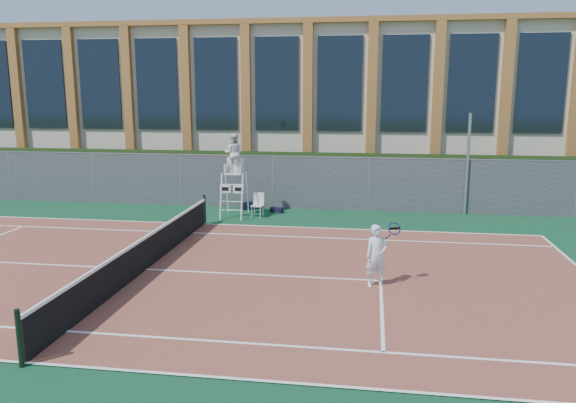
# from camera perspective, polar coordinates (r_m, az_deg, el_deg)

# --- Properties ---
(ground) EXTENTS (120.00, 120.00, 0.00)m
(ground) POSITION_cam_1_polar(r_m,az_deg,el_deg) (16.06, -14.25, -6.80)
(ground) COLOR #233814
(apron) EXTENTS (36.00, 20.00, 0.01)m
(apron) POSITION_cam_1_polar(r_m,az_deg,el_deg) (16.94, -12.95, -5.78)
(apron) COLOR #0D3C21
(apron) RESTS_ON ground
(tennis_court) EXTENTS (23.77, 10.97, 0.02)m
(tennis_court) POSITION_cam_1_polar(r_m,az_deg,el_deg) (16.06, -14.26, -6.73)
(tennis_court) COLOR brown
(tennis_court) RESTS_ON apron
(tennis_net) EXTENTS (0.10, 11.30, 1.10)m
(tennis_net) POSITION_cam_1_polar(r_m,az_deg,el_deg) (15.91, -14.34, -4.96)
(tennis_net) COLOR black
(tennis_net) RESTS_ON ground
(fence) EXTENTS (40.00, 0.06, 2.20)m
(fence) POSITION_cam_1_polar(r_m,az_deg,el_deg) (23.95, -6.30, 2.04)
(fence) COLOR #595E60
(fence) RESTS_ON ground
(hedge) EXTENTS (40.00, 1.40, 2.20)m
(hedge) POSITION_cam_1_polar(r_m,az_deg,el_deg) (25.10, -5.60, 2.47)
(hedge) COLOR black
(hedge) RESTS_ON ground
(building) EXTENTS (45.00, 10.60, 8.22)m
(building) POSITION_cam_1_polar(r_m,az_deg,el_deg) (32.59, -2.27, 9.86)
(building) COLOR beige
(building) RESTS_ON ground
(steel_pole) EXTENTS (0.12, 0.12, 4.03)m
(steel_pole) POSITION_cam_1_polar(r_m,az_deg,el_deg) (23.24, 17.76, 3.58)
(steel_pole) COLOR #9EA0A5
(steel_pole) RESTS_ON ground
(umpire_chair) EXTENTS (0.92, 1.42, 3.31)m
(umpire_chair) POSITION_cam_1_polar(r_m,az_deg,el_deg) (21.89, -5.52, 4.69)
(umpire_chair) COLOR white
(umpire_chair) RESTS_ON ground
(plastic_chair) EXTENTS (0.48, 0.48, 0.94)m
(plastic_chair) POSITION_cam_1_polar(r_m,az_deg,el_deg) (22.02, -3.07, -0.12)
(plastic_chair) COLOR silver
(plastic_chair) RESTS_ON apron
(sports_bag_near) EXTENTS (0.79, 0.64, 0.32)m
(sports_bag_near) POSITION_cam_1_polar(r_m,az_deg,el_deg) (23.52, -3.80, -0.39)
(sports_bag_near) COLOR black
(sports_bag_near) RESTS_ON apron
(sports_bag_far) EXTENTS (0.56, 0.37, 0.21)m
(sports_bag_far) POSITION_cam_1_polar(r_m,az_deg,el_deg) (22.82, -1.16, -0.87)
(sports_bag_far) COLOR black
(sports_bag_far) RESTS_ON apron
(tennis_player) EXTENTS (0.95, 0.71, 1.60)m
(tennis_player) POSITION_cam_1_polar(r_m,az_deg,el_deg) (14.24, 8.99, -5.43)
(tennis_player) COLOR #CFE6F9
(tennis_player) RESTS_ON tennis_court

